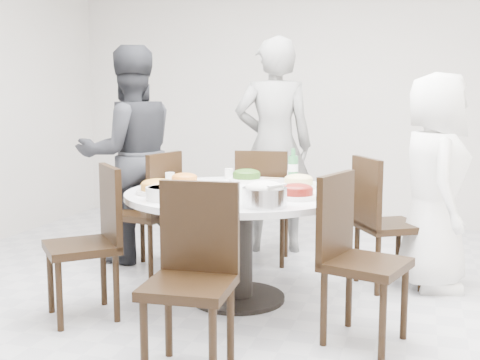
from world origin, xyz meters
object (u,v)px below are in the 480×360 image
(chair_n, at_px, (264,206))
(chair_ne, at_px, (390,223))
(diner_right, at_px, (435,182))
(diner_left, at_px, (130,155))
(chair_se, at_px, (366,260))
(soup_bowl, at_px, (167,193))
(chair_sw, at_px, (81,243))
(chair_nw, at_px, (146,212))
(diner_middle, at_px, (274,146))
(rice_bowl, at_px, (265,197))
(beverage_bottle, at_px, (293,165))
(chair_s, at_px, (189,282))
(dining_table, at_px, (238,246))

(chair_n, bearing_deg, chair_ne, 152.08)
(diner_right, xyz_separation_m, diner_left, (-2.42, 0.05, 0.12))
(chair_se, relative_size, diner_left, 0.53)
(diner_left, xyz_separation_m, soup_bowl, (0.84, -1.15, -0.11))
(chair_ne, relative_size, chair_sw, 1.00)
(chair_nw, bearing_deg, diner_left, -122.30)
(chair_nw, distance_m, diner_middle, 1.31)
(chair_sw, relative_size, diner_middle, 0.50)
(chair_se, xyz_separation_m, soup_bowl, (-1.22, 0.04, 0.31))
(diner_middle, bearing_deg, chair_sw, 52.80)
(chair_sw, bearing_deg, chair_se, 51.20)
(chair_sw, relative_size, rice_bowl, 3.67)
(diner_right, bearing_deg, chair_nw, 85.45)
(chair_ne, distance_m, rice_bowl, 1.31)
(chair_se, bearing_deg, diner_right, -0.79)
(chair_n, distance_m, diner_right, 1.41)
(diner_right, xyz_separation_m, beverage_bottle, (-1.00, -0.15, 0.10))
(chair_n, relative_size, chair_se, 1.00)
(chair_n, bearing_deg, beverage_bottle, 118.72)
(chair_s, bearing_deg, chair_sw, 146.37)
(chair_se, xyz_separation_m, beverage_bottle, (-0.63, 0.99, 0.40))
(chair_ne, height_order, rice_bowl, chair_ne)
(chair_s, bearing_deg, rice_bowl, 67.13)
(chair_sw, bearing_deg, soup_bowl, 64.78)
(chair_s, height_order, rice_bowl, chair_s)
(chair_se, height_order, rice_bowl, chair_se)
(diner_right, bearing_deg, soup_bowl, 114.83)
(chair_n, relative_size, beverage_bottle, 3.77)
(dining_table, height_order, chair_nw, chair_nw)
(chair_s, bearing_deg, chair_n, 90.72)
(dining_table, xyz_separation_m, rice_bowl, (0.31, -0.49, 0.43))
(chair_nw, relative_size, chair_se, 1.00)
(chair_ne, bearing_deg, diner_right, -107.35)
(chair_nw, relative_size, chair_s, 1.00)
(chair_s, height_order, diner_right, diner_right)
(chair_se, bearing_deg, chair_nw, 79.50)
(dining_table, bearing_deg, chair_s, -85.36)
(chair_ne, height_order, chair_s, same)
(chair_sw, distance_m, rice_bowl, 1.20)
(dining_table, bearing_deg, soup_bowl, -126.92)
(dining_table, height_order, rice_bowl, rice_bowl)
(diner_right, relative_size, rice_bowl, 5.97)
(diner_right, bearing_deg, chair_n, 66.75)
(chair_ne, distance_m, soup_bowl, 1.68)
(diner_left, bearing_deg, chair_nw, 92.65)
(diner_right, bearing_deg, beverage_bottle, 88.63)
(rice_bowl, bearing_deg, diner_middle, 102.12)
(dining_table, bearing_deg, chair_se, -28.07)
(chair_ne, height_order, diner_left, diner_left)
(chair_ne, height_order, beverage_bottle, beverage_bottle)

